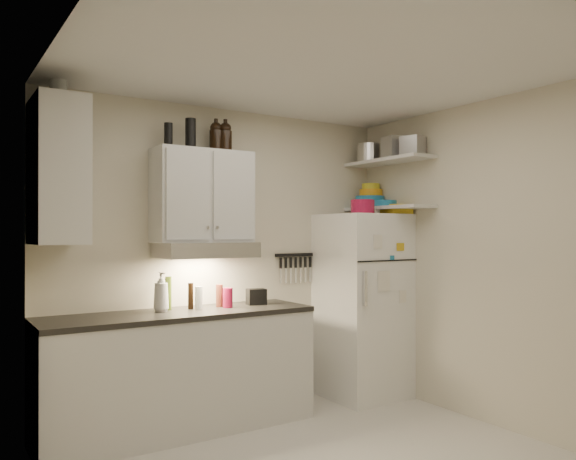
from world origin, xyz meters
TOP-DOWN VIEW (x-y plane):
  - ceiling at (0.00, 0.00)m, footprint 3.20×3.00m
  - back_wall at (0.00, 1.51)m, footprint 3.20×0.02m
  - left_wall at (-1.61, 0.00)m, footprint 0.02×3.00m
  - right_wall at (1.61, 0.00)m, footprint 0.02×3.00m
  - base_cabinet at (-0.55, 1.20)m, footprint 2.10×0.60m
  - countertop at (-0.55, 1.20)m, footprint 2.10×0.62m
  - upper_cabinet at (-0.30, 1.33)m, footprint 0.80×0.33m
  - side_cabinet at (-1.44, 1.20)m, footprint 0.33×0.55m
  - range_hood at (-0.30, 1.27)m, footprint 0.76×0.46m
  - fridge at (1.25, 1.16)m, footprint 0.70×0.68m
  - shelf_hi at (1.45, 1.02)m, footprint 0.30×0.95m
  - shelf_lo at (1.45, 1.02)m, footprint 0.30×0.95m
  - knife_strip at (0.70, 1.49)m, footprint 0.42×0.02m
  - dutch_oven at (1.10, 0.98)m, footprint 0.25×0.25m
  - book_stack at (1.50, 0.97)m, footprint 0.27×0.31m
  - spice_jar at (1.34, 1.06)m, footprint 0.06×0.06m
  - stock_pot at (1.44, 1.27)m, footprint 0.27×0.27m
  - tin_a at (1.46, 0.95)m, footprint 0.23×0.21m
  - tin_b at (1.48, 0.74)m, footprint 0.22×0.22m
  - bowl_teal at (1.48, 1.32)m, footprint 0.28×0.28m
  - bowl_orange at (1.50, 1.33)m, footprint 0.23×0.23m
  - bowl_yellow at (1.50, 1.33)m, footprint 0.18×0.18m
  - plates at (1.41, 1.03)m, footprint 0.22×0.22m
  - growler_a at (-0.16, 1.37)m, footprint 0.14×0.14m
  - growler_b at (-0.09, 1.34)m, footprint 0.11×0.11m
  - thermos_a at (-0.41, 1.32)m, footprint 0.10×0.10m
  - thermos_b at (-0.59, 1.34)m, footprint 0.08×0.08m
  - side_jar at (-1.42, 1.30)m, footprint 0.14×0.14m
  - soap_bottle at (-0.67, 1.27)m, footprint 0.15×0.15m
  - pepper_mill at (-0.17, 1.28)m, footprint 0.06×0.06m
  - oil_bottle at (-0.59, 1.34)m, footprint 0.06×0.06m
  - vinegar_bottle at (-0.42, 1.28)m, footprint 0.05×0.05m
  - clear_bottle at (-0.37, 1.24)m, footprint 0.08×0.08m
  - red_jar at (-0.13, 1.21)m, footprint 0.10×0.10m
  - caddy at (0.16, 1.25)m, footprint 0.17×0.14m

SIDE VIEW (x-z plane):
  - base_cabinet at x=-0.55m, z-range 0.00..0.88m
  - fridge at x=1.25m, z-range 0.00..1.70m
  - countertop at x=-0.55m, z-range 0.88..0.92m
  - caddy at x=0.16m, z-range 0.92..1.05m
  - red_jar at x=-0.13m, z-range 0.92..1.08m
  - clear_bottle at x=-0.37m, z-range 0.92..1.10m
  - pepper_mill at x=-0.17m, z-range 0.92..1.10m
  - vinegar_bottle at x=-0.42m, z-range 0.92..1.13m
  - oil_bottle at x=-0.59m, z-range 0.92..1.18m
  - soap_bottle at x=-0.67m, z-range 0.92..1.26m
  - back_wall at x=0.00m, z-range 0.00..2.60m
  - left_wall at x=-1.61m, z-range 0.00..2.60m
  - right_wall at x=1.61m, z-range 0.00..2.60m
  - knife_strip at x=0.70m, z-range 1.31..1.33m
  - range_hood at x=-0.30m, z-range 1.33..1.45m
  - book_stack at x=1.50m, z-range 1.70..1.79m
  - spice_jar at x=1.34m, z-range 1.70..1.79m
  - shelf_lo at x=1.45m, z-range 1.75..1.77m
  - dutch_oven at x=1.10m, z-range 1.70..1.82m
  - plates at x=1.41m, z-range 1.77..1.83m
  - upper_cabinet at x=-0.30m, z-range 1.45..2.20m
  - bowl_teal at x=1.48m, z-range 1.77..1.89m
  - bowl_orange at x=1.50m, z-range 1.89..1.96m
  - side_cabinet at x=-1.44m, z-range 1.45..2.45m
  - bowl_yellow at x=1.50m, z-range 1.96..2.01m
  - shelf_hi at x=1.45m, z-range 2.19..2.22m
  - thermos_b at x=-0.59m, z-range 2.20..2.39m
  - stock_pot at x=1.44m, z-range 2.21..2.39m
  - tin_b at x=1.48m, z-range 2.21..2.39m
  - tin_a at x=1.46m, z-range 2.21..2.42m
  - thermos_a at x=-0.41m, z-range 2.20..2.44m
  - growler_b at x=-0.09m, z-range 2.20..2.46m
  - growler_a at x=-0.16m, z-range 2.20..2.46m
  - side_jar at x=-1.42m, z-range 2.45..2.61m
  - ceiling at x=0.00m, z-range 2.60..2.62m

